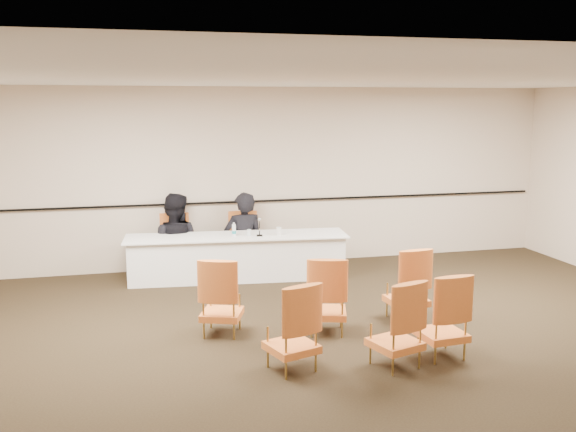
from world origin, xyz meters
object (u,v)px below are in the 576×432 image
object	(u,v)px
coffee_cup	(279,231)
aud_chair_front_mid	(327,294)
drinking_glass	(249,232)
aud_chair_back_mid	(396,323)
aud_chair_back_right	(442,314)
panelist_main	(244,247)
panel_table	(237,257)
aud_chair_front_right	(407,283)
panelist_second_chair	(175,244)
microphone	(259,228)
aud_chair_back_left	(292,326)
water_bottle	(234,229)
panelist_second	(175,248)
aud_chair_front_left	(222,296)
panelist_main_chair	(244,242)

from	to	relation	value
coffee_cup	aud_chair_front_mid	xyz separation A→B (m)	(-0.00, -2.51, -0.28)
drinking_glass	aud_chair_back_mid	world-z (taller)	aud_chair_back_mid
aud_chair_back_right	panelist_main	bearing A→B (deg)	104.06
panel_table	aud_chair_front_right	world-z (taller)	aud_chair_front_right
panelist_second_chair	coffee_cup	world-z (taller)	panelist_second_chair
microphone	aud_chair_back_left	distance (m)	3.54
drinking_glass	aud_chair_front_right	xyz separation A→B (m)	(1.58, -2.40, -0.27)
microphone	drinking_glass	distance (m)	0.19
aud_chair_back_left	panelist_second_chair	bearing A→B (deg)	83.62
drinking_glass	coffee_cup	xyz separation A→B (m)	(0.46, -0.09, 0.01)
microphone	aud_chair_back_right	bearing A→B (deg)	-58.68
water_bottle	aud_chair_back_right	distance (m)	4.02
panelist_second_chair	aud_chair_back_left	distance (m)	4.34
panelist_second_chair	water_bottle	size ratio (longest dim) A/B	4.45
panelist_second	aud_chair_front_left	xyz separation A→B (m)	(0.33, -3.03, 0.07)
panelist_main	aud_chair_back_mid	size ratio (longest dim) A/B	1.92
water_bottle	aud_chair_back_right	world-z (taller)	aud_chair_back_right
aud_chair_front_left	panelist_second	bearing A→B (deg)	116.75
aud_chair_back_mid	aud_chair_front_mid	bearing A→B (deg)	91.28
coffee_cup	aud_chair_back_left	world-z (taller)	aud_chair_back_left
panelist_main_chair	water_bottle	xyz separation A→B (m)	(-0.25, -0.54, 0.32)
aud_chair_back_right	drinking_glass	bearing A→B (deg)	106.99
aud_chair_front_left	panelist_main	bearing A→B (deg)	95.27
aud_chair_back_left	aud_chair_front_mid	bearing A→B (deg)	36.71
aud_chair_back_left	aud_chair_back_right	size ratio (longest dim) A/B	1.00
panelist_main_chair	coffee_cup	xyz separation A→B (m)	(0.44, -0.66, 0.28)
panelist_second	drinking_glass	bearing A→B (deg)	170.11
microphone	coffee_cup	xyz separation A→B (m)	(0.31, -0.02, -0.07)
microphone	aud_chair_front_left	size ratio (longest dim) A/B	0.28
drinking_glass	aud_chair_front_right	distance (m)	2.88
microphone	aud_chair_front_mid	bearing A→B (deg)	-71.91
microphone	water_bottle	xyz separation A→B (m)	(-0.38, 0.10, -0.03)
microphone	coffee_cup	size ratio (longest dim) A/B	2.09
microphone	coffee_cup	world-z (taller)	microphone
panel_table	water_bottle	bearing A→B (deg)	-141.16
aud_chair_front_left	panel_table	bearing A→B (deg)	96.67
aud_chair_front_left	aud_chair_front_right	xyz separation A→B (m)	(2.36, -0.05, 0.00)
coffee_cup	aud_chair_back_left	xyz separation A→B (m)	(-0.69, -3.48, -0.28)
microphone	water_bottle	size ratio (longest dim) A/B	1.26
panel_table	panelist_second_chair	world-z (taller)	panelist_second_chair
aud_chair_front_left	aud_chair_back_mid	size ratio (longest dim) A/B	1.00
panelist_second_chair	aud_chair_front_right	distance (m)	4.09
aud_chair_front_mid	aud_chair_back_left	bearing A→B (deg)	-108.47
aud_chair_front_mid	aud_chair_back_left	xyz separation A→B (m)	(-0.68, -0.97, 0.00)
panelist_second_chair	microphone	distance (m)	1.51
drinking_glass	aud_chair_front_right	size ratio (longest dim) A/B	0.11
aud_chair_front_right	aud_chair_back_mid	world-z (taller)	same
microphone	aud_chair_back_mid	xyz separation A→B (m)	(0.69, -3.68, -0.35)
microphone	aud_chair_back_mid	size ratio (longest dim) A/B	0.28
drinking_glass	coffee_cup	bearing A→B (deg)	-11.47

